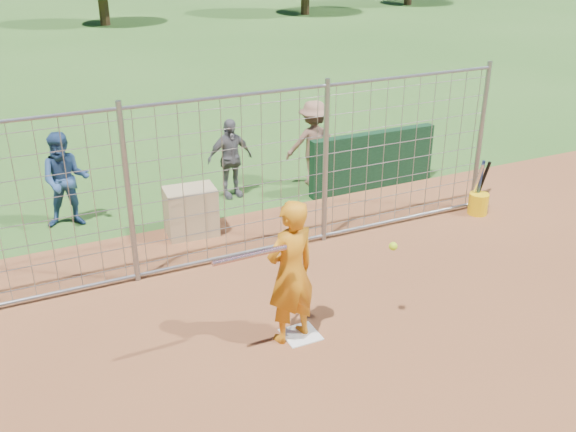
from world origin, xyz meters
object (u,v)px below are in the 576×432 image
batter (291,272)px  equipment_bin (191,212)px  bystander_a (66,180)px  bystander_c (314,143)px  bucket_with_bats (478,201)px  bystander_b (230,158)px

batter → equipment_bin: (-0.21, 3.29, -0.51)m
bystander_a → bystander_c: bystander_c is taller
bystander_c → bystander_a: bearing=11.3°
batter → bucket_with_bats: (4.54, 1.94, -0.67)m
batter → bystander_a: size_ratio=1.13×
bystander_b → batter: bearing=-105.9°
bystander_b → bystander_c: bearing=-7.0°
equipment_bin → batter: bearing=-82.3°
bystander_a → bucket_with_bats: bearing=-9.3°
batter → bystander_c: batter is taller
bystander_c → bystander_b: bearing=9.1°
bystander_b → equipment_bin: size_ratio=1.85×
bystander_c → equipment_bin: bystander_c is taller
equipment_bin → bucket_with_bats: bucket_with_bats is taller
bucket_with_bats → bystander_b: bearing=144.3°
bystander_a → bucket_with_bats: (6.48, -2.56, -0.56)m
bystander_b → bystander_c: (1.67, -0.08, 0.08)m
bystander_c → bucket_with_bats: 3.22m
bystander_a → equipment_bin: size_ratio=2.02×
equipment_bin → bucket_with_bats: bearing=-11.9°
bystander_c → batter: bearing=71.5°
equipment_bin → bystander_a: bearing=149.2°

